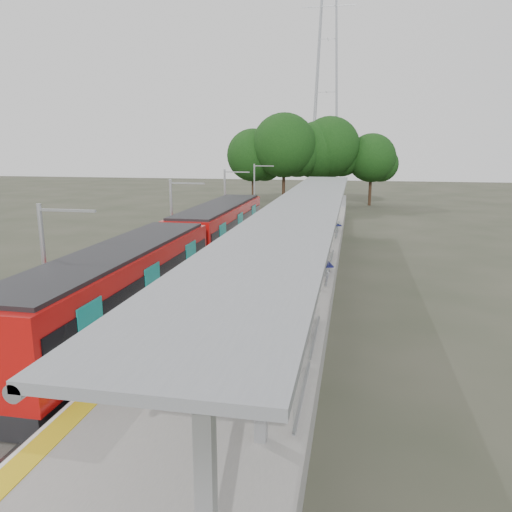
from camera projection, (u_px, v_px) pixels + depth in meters
The scene contains 15 objects.
trackbed at pixel (208, 269), 29.47m from camera, with size 3.00×70.00×0.24m, color #59544C.
platform at pixel (284, 266), 28.55m from camera, with size 6.00×50.00×1.00m, color gray.
tactile_strip at pixel (240, 255), 28.91m from camera, with size 0.60×50.00×0.02m, color gold.
end_fence at pixel (317, 200), 52.21m from camera, with size 6.00×0.10×1.20m, color #9EA0A5.
train at pixel (182, 252), 24.81m from camera, with size 2.74×27.60×3.62m.
canopy at pixel (307, 211), 23.79m from camera, with size 3.27×38.00×3.66m.
pylon at pixel (327, 66), 75.49m from camera, with size 8.00×4.00×38.00m, color #9EA0A5, non-canonical shape.
tree_cluster at pixel (309, 150), 58.97m from camera, with size 19.86×11.40×10.91m.
catenary_masts at pixel (173, 224), 28.23m from camera, with size 2.08×48.16×5.40m.
bench_near at pixel (283, 318), 16.63m from camera, with size 1.02×1.77×1.16m.
bench_mid at pixel (324, 262), 24.98m from camera, with size 0.87×1.59×1.04m.
bench_far at pixel (333, 223), 37.15m from camera, with size 1.12×1.76×1.16m.
info_pillar_near at pixel (277, 294), 19.14m from camera, with size 0.35×0.35×1.57m.
info_pillar_far at pixel (301, 249), 27.03m from camera, with size 0.39×0.39×1.71m.
litter_bin at pixel (314, 256), 26.58m from camera, with size 0.47×0.47×0.97m, color #9EA0A5.
Camera 1 is at (3.76, -7.53, 7.26)m, focal length 35.00 mm.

